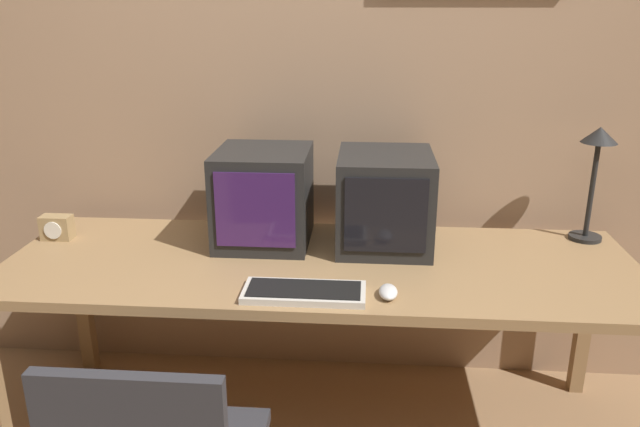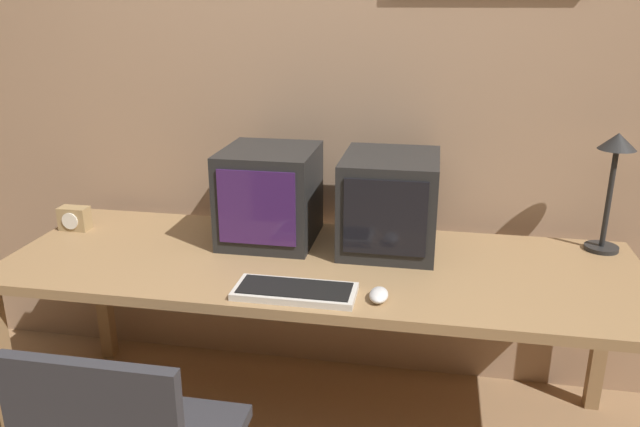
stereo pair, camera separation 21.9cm
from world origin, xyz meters
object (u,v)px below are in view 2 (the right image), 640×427
(keyboard_main, at_px, (295,291))
(desk_lamp, at_px, (614,166))
(mouse_near_keyboard, at_px, (379,295))
(desk_clock, at_px, (74,218))
(monitor_right, at_px, (390,202))
(monitor_left, at_px, (270,195))

(keyboard_main, bearing_deg, desk_lamp, 28.99)
(mouse_near_keyboard, relative_size, desk_clock, 0.87)
(keyboard_main, xyz_separation_m, mouse_near_keyboard, (0.27, 0.01, 0.00))
(mouse_near_keyboard, bearing_deg, monitor_right, 90.99)
(monitor_left, relative_size, mouse_near_keyboard, 3.71)
(keyboard_main, bearing_deg, mouse_near_keyboard, 2.75)
(desk_lamp, bearing_deg, desk_clock, -175.58)
(monitor_right, bearing_deg, desk_clock, -177.83)
(monitor_left, bearing_deg, monitor_right, 0.48)
(desk_clock, height_order, desk_lamp, desk_lamp)
(keyboard_main, bearing_deg, monitor_right, 61.29)
(monitor_left, height_order, desk_clock, monitor_left)
(keyboard_main, bearing_deg, desk_clock, 157.47)
(monitor_right, distance_m, desk_clock, 1.29)
(keyboard_main, relative_size, mouse_near_keyboard, 3.79)
(monitor_right, height_order, desk_lamp, desk_lamp)
(desk_clock, bearing_deg, desk_lamp, 4.42)
(monitor_left, bearing_deg, mouse_near_keyboard, -44.14)
(monitor_right, xyz_separation_m, desk_clock, (-1.28, -0.05, -0.13))
(keyboard_main, bearing_deg, monitor_left, 113.41)
(monitor_right, bearing_deg, monitor_left, -179.52)
(keyboard_main, distance_m, mouse_near_keyboard, 0.27)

